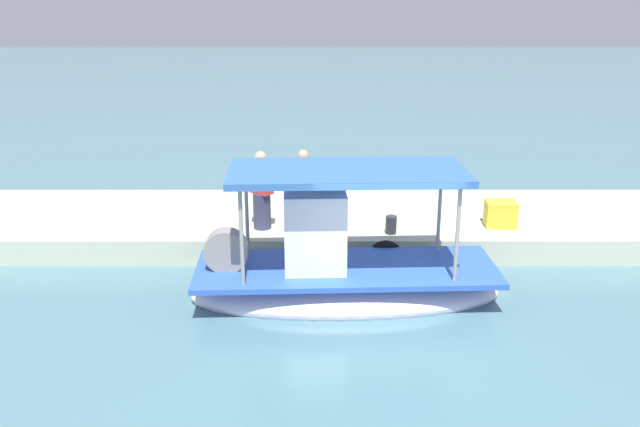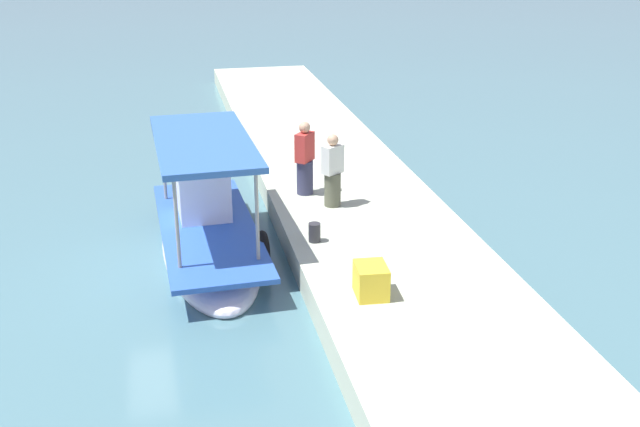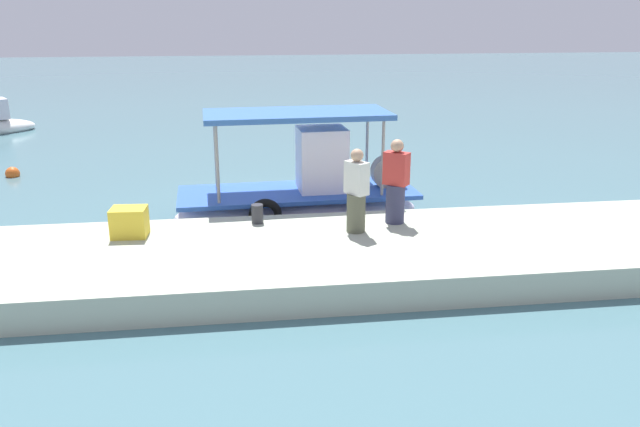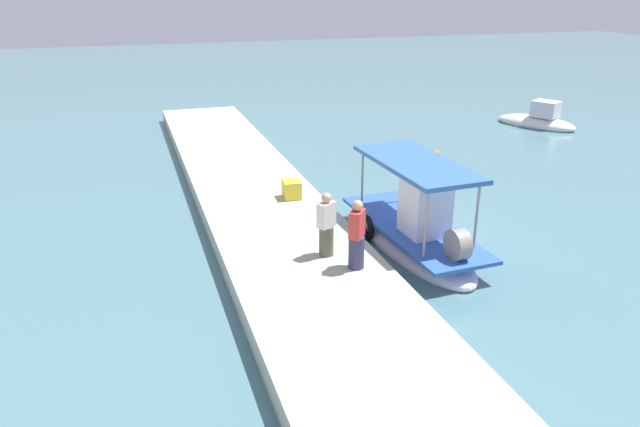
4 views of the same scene
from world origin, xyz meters
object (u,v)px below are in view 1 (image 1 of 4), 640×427
at_px(fisherman_near_bollard, 304,189).
at_px(main_fishing_boat, 341,275).
at_px(fisherman_by_crate, 262,194).
at_px(mooring_bollard, 391,225).
at_px(cargo_crate, 501,214).

bearing_deg(fisherman_near_bollard, main_fishing_boat, 104.79).
height_order(fisherman_near_bollard, fisherman_by_crate, fisherman_by_crate).
bearing_deg(mooring_bollard, cargo_crate, -168.96).
height_order(main_fishing_boat, cargo_crate, main_fishing_boat).
distance_m(main_fishing_boat, mooring_bollard, 2.34).
height_order(fisherman_by_crate, mooring_bollard, fisherman_by_crate).
bearing_deg(cargo_crate, mooring_bollard, 11.04).
xyz_separation_m(main_fishing_boat, mooring_bollard, (-1.14, -2.03, 0.28)).
bearing_deg(cargo_crate, fisherman_near_bollard, -4.21).
xyz_separation_m(fisherman_near_bollard, cargo_crate, (-4.34, 0.32, -0.47)).
bearing_deg(fisherman_near_bollard, cargo_crate, 175.79).
relative_size(fisherman_near_bollard, fisherman_by_crate, 0.96).
bearing_deg(main_fishing_boat, fisherman_near_bollard, -75.21).
relative_size(main_fishing_boat, cargo_crate, 8.89).
xyz_separation_m(fisherman_by_crate, mooring_bollard, (-2.78, 0.35, -0.59)).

